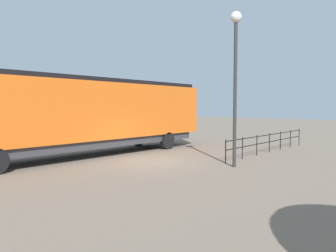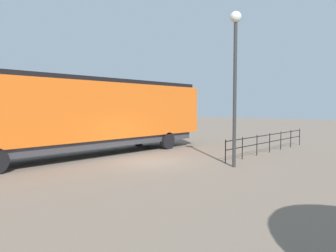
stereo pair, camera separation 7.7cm
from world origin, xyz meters
The scene contains 4 objects.
ground_plane centered at (0.00, 0.00, 0.00)m, with size 120.00×120.00×0.00m, color #756656.
locomotive centered at (-3.93, -0.61, 2.42)m, with size 3.11×16.65×4.35m.
lamp_post centered at (3.95, 1.44, 4.89)m, with size 0.52×0.52×7.06m.
platform_fence centered at (3.14, 7.08, 0.75)m, with size 0.05×10.15×1.17m.
Camera 2 is at (11.51, -11.65, 2.81)m, focal length 34.66 mm.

